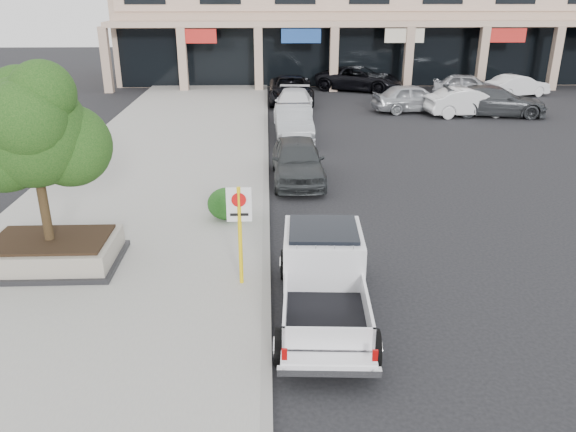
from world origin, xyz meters
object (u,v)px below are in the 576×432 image
Objects in this scene: planter at (52,252)px; curb_car_a at (298,160)px; curb_car_c at (294,104)px; pickup_truck at (324,281)px; lot_car_a at (413,98)px; lot_car_b at (468,102)px; curb_car_b at (294,122)px; lot_car_c at (495,101)px; lot_car_d at (359,79)px; lot_car_f at (518,86)px; lot_car_e at (468,86)px; planter_tree at (40,131)px; no_parking_sign at (240,223)px; curb_car_d at (291,89)px.

planter is 9.23m from curb_car_a.
pickup_truck is at bearing -86.97° from curb_car_c.
lot_car_b is at bearing -120.91° from lot_car_a.
curb_car_b reaches higher than lot_car_b.
planter is 6.78m from pickup_truck.
lot_car_c is 10.42m from lot_car_d.
lot_car_a is 1.10× the size of lot_car_f.
lot_car_e is at bearing 76.17° from lot_car_f.
lot_car_b is (2.69, -1.19, -0.02)m from lot_car_a.
lot_car_a is at bearing 74.86° from pickup_truck.
lot_car_b is at bearing -127.60° from lot_car_d.
planter_tree is 24.83m from lot_car_c.
no_parking_sign reaches higher than pickup_truck.
pickup_truck reaches higher than curb_car_c.
lot_car_d reaches higher than curb_car_a.
lot_car_e is at bearing -24.16° from lot_car_b.
pickup_truck reaches higher than lot_car_c.
lot_car_e reaches higher than curb_car_c.
no_parking_sign is at bearing -170.30° from lot_car_d.
lot_car_d is at bearing 68.15° from curb_car_b.
no_parking_sign is at bearing 148.96° from lot_car_a.
lot_car_b is (9.80, 10.83, -0.00)m from curb_car_a.
no_parking_sign is 0.41× the size of curb_car_d.
curb_car_a reaches higher than curb_car_c.
lot_car_a is (6.73, 1.18, 0.06)m from curb_car_c.
planter_tree is 7.19m from pickup_truck.
pickup_truck is 22.12m from lot_car_b.
lot_car_a reaches higher than curb_car_c.
lot_car_e is at bearing 40.88° from curb_car_b.
lot_car_b is at bearing 47.24° from curb_car_a.
lot_car_e is (6.50, -2.89, -0.06)m from lot_car_d.
planter_tree reaches higher than curb_car_c.
planter is 0.63× the size of pickup_truck.
lot_car_e is 1.06× the size of lot_car_f.
lot_car_d is (4.80, 8.51, 0.09)m from curb_car_c.
lot_car_f is (7.90, 4.68, -0.09)m from lot_car_a.
pickup_truck is at bearing -89.58° from curb_car_d.
planter is at bearing -131.03° from planter_tree.
curb_car_b is 1.00× the size of lot_car_b.
curb_car_c is at bearing 174.45° from lot_car_d.
lot_car_a is 2.95m from lot_car_b.
lot_car_d is (-6.09, 8.46, 0.02)m from lot_car_c.
pickup_truck is 0.90× the size of curb_car_d.
lot_car_b reaches higher than curb_car_c.
planter is at bearing 137.31° from lot_car_a.
lot_car_f is (3.73, 5.80, -0.10)m from lot_car_c.
lot_car_c is at bearing 45.04° from planter_tree.
no_parking_sign is at bearing -98.44° from curb_car_b.
lot_car_c reaches higher than curb_car_c.
no_parking_sign is 0.40× the size of lot_car_d.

